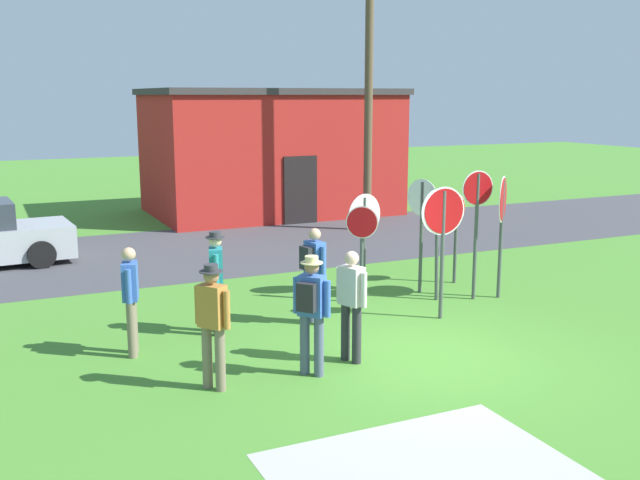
{
  "coord_description": "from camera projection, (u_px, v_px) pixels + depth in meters",
  "views": [
    {
      "loc": [
        -5.94,
        -8.86,
        3.92
      ],
      "look_at": [
        -0.37,
        3.14,
        1.3
      ],
      "focal_mm": 41.06,
      "sensor_mm": 36.0,
      "label": 1
    }
  ],
  "objects": [
    {
      "name": "ground_plane",
      "position": [
        429.0,
        358.0,
        11.1
      ],
      "size": [
        80.0,
        80.0,
        0.0
      ],
      "primitive_type": "plane",
      "color": "#47842D"
    },
    {
      "name": "street_asphalt",
      "position": [
        236.0,
        247.0,
        19.26
      ],
      "size": [
        60.0,
        6.4,
        0.01
      ],
      "primitive_type": "cube",
      "color": "#424247",
      "rests_on": "ground"
    },
    {
      "name": "concrete_path",
      "position": [
        428.0,
        474.0,
        7.71
      ],
      "size": [
        3.2,
        2.4,
        0.01
      ],
      "primitive_type": "cube",
      "color": "#ADAAA3",
      "rests_on": "ground"
    },
    {
      "name": "building_background",
      "position": [
        270.0,
        151.0,
        24.71
      ],
      "size": [
        7.98,
        5.36,
        4.14
      ],
      "color": "#B2231E",
      "rests_on": "ground"
    },
    {
      "name": "utility_pole",
      "position": [
        369.0,
        70.0,
        20.83
      ],
      "size": [
        1.8,
        0.24,
        8.88
      ],
      "color": "brown",
      "rests_on": "ground"
    },
    {
      "name": "stop_sign_rear_left",
      "position": [
        477.0,
        214.0,
        14.01
      ],
      "size": [
        0.68,
        0.07,
        2.53
      ],
      "color": "#474C4C",
      "rests_on": "ground"
    },
    {
      "name": "stop_sign_nearest",
      "position": [
        362.0,
        239.0,
        13.89
      ],
      "size": [
        0.53,
        0.39,
        1.87
      ],
      "color": "#474C4C",
      "rests_on": "ground"
    },
    {
      "name": "stop_sign_leaning_left",
      "position": [
        443.0,
        228.0,
        12.78
      ],
      "size": [
        0.85,
        0.07,
        2.37
      ],
      "color": "#474C4C",
      "rests_on": "ground"
    },
    {
      "name": "stop_sign_tallest",
      "position": [
        437.0,
        224.0,
        14.02
      ],
      "size": [
        0.85,
        0.2,
        2.18
      ],
      "color": "#474C4C",
      "rests_on": "ground"
    },
    {
      "name": "stop_sign_far_back",
      "position": [
        502.0,
        214.0,
        14.13
      ],
      "size": [
        0.66,
        0.63,
        2.41
      ],
      "color": "#474C4C",
      "rests_on": "ground"
    },
    {
      "name": "stop_sign_leaning_right",
      "position": [
        456.0,
        224.0,
        15.34
      ],
      "size": [
        0.58,
        0.26,
        1.9
      ],
      "color": "#474C4C",
      "rests_on": "ground"
    },
    {
      "name": "stop_sign_low_front",
      "position": [
        364.0,
        226.0,
        14.38
      ],
      "size": [
        0.84,
        0.26,
        2.04
      ],
      "color": "#474C4C",
      "rests_on": "ground"
    },
    {
      "name": "stop_sign_center_cluster",
      "position": [
        422.0,
        215.0,
        14.55
      ],
      "size": [
        0.25,
        0.72,
        2.31
      ],
      "color": "#474C4C",
      "rests_on": "ground"
    },
    {
      "name": "person_on_left",
      "position": [
        314.0,
        269.0,
        12.62
      ],
      "size": [
        0.41,
        0.56,
        1.69
      ],
      "color": "#4C5670",
      "rests_on": "ground"
    },
    {
      "name": "person_holding_notes",
      "position": [
        131.0,
        295.0,
        11.06
      ],
      "size": [
        0.31,
        0.55,
        1.69
      ],
      "color": "#7A6B56",
      "rests_on": "ground"
    },
    {
      "name": "person_in_teal",
      "position": [
        311.0,
        307.0,
        10.23
      ],
      "size": [
        0.47,
        0.48,
        1.74
      ],
      "color": "#4C5670",
      "rests_on": "ground"
    },
    {
      "name": "person_near_signs",
      "position": [
        216.0,
        276.0,
        12.07
      ],
      "size": [
        0.32,
        0.55,
        1.74
      ],
      "color": "#2D2D33",
      "rests_on": "ground"
    },
    {
      "name": "person_in_blue",
      "position": [
        351.0,
        300.0,
        10.8
      ],
      "size": [
        0.34,
        0.54,
        1.69
      ],
      "color": "#2D2D33",
      "rests_on": "ground"
    },
    {
      "name": "person_with_sunhat",
      "position": [
        213.0,
        319.0,
        9.75
      ],
      "size": [
        0.39,
        0.48,
        1.74
      ],
      "color": "#7A6B56",
      "rests_on": "ground"
    }
  ]
}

